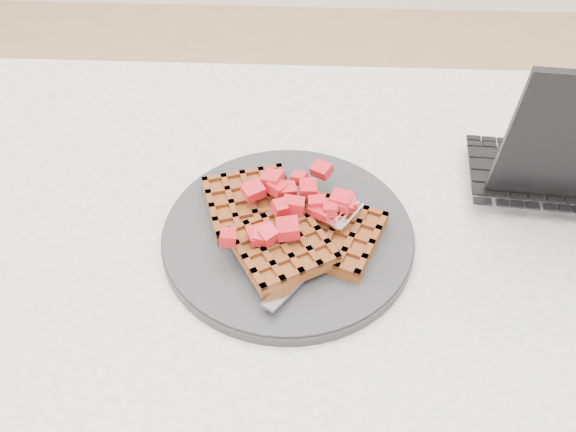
# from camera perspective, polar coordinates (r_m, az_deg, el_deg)

# --- Properties ---
(table) EXTENTS (1.20, 0.80, 0.75)m
(table) POSITION_cam_1_polar(r_m,az_deg,el_deg) (0.81, 7.27, -9.62)
(table) COLOR silver
(table) RESTS_ON ground
(plate) EXTENTS (0.29, 0.29, 0.02)m
(plate) POSITION_cam_1_polar(r_m,az_deg,el_deg) (0.74, -0.00, -1.73)
(plate) COLOR #242427
(plate) RESTS_ON table
(waffles) EXTENTS (0.22, 0.20, 0.03)m
(waffles) POSITION_cam_1_polar(r_m,az_deg,el_deg) (0.72, 0.00, -0.92)
(waffles) COLOR brown
(waffles) RESTS_ON plate
(strawberry_pile) EXTENTS (0.15, 0.15, 0.02)m
(strawberry_pile) POSITION_cam_1_polar(r_m,az_deg,el_deg) (0.70, 0.00, 0.79)
(strawberry_pile) COLOR #9C0512
(strawberry_pile) RESTS_ON waffles
(fork) EXTENTS (0.12, 0.16, 0.02)m
(fork) POSITION_cam_1_polar(r_m,az_deg,el_deg) (0.70, 2.91, -3.19)
(fork) COLOR silver
(fork) RESTS_ON plate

